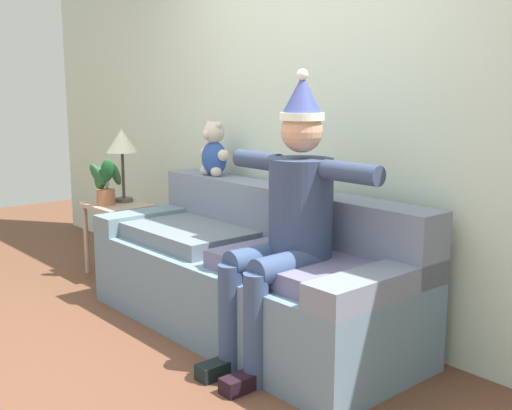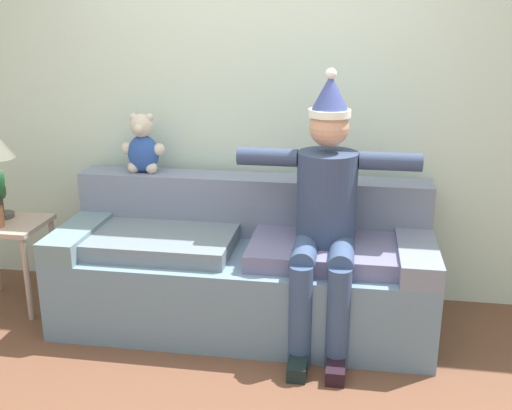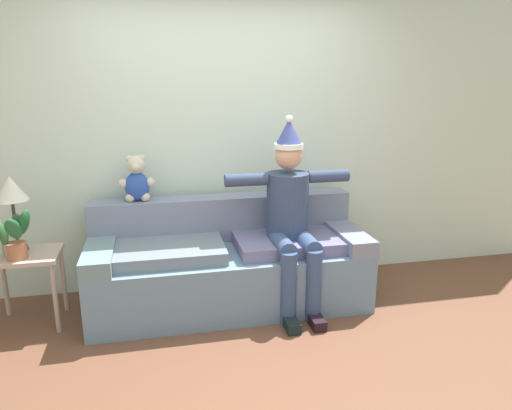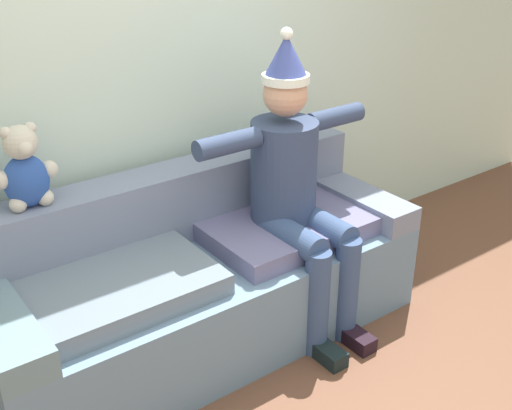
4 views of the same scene
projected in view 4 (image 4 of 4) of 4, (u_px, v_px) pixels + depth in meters
back_wall at (138, 62)px, 3.19m from camera, size 7.00×0.10×2.70m
couch at (200, 278)px, 3.25m from camera, size 2.22×0.85×0.85m
person_seated at (296, 184)px, 3.20m from camera, size 1.02×0.77×1.55m
teddy_bear at (25, 171)px, 2.77m from camera, size 0.29×0.17×0.38m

